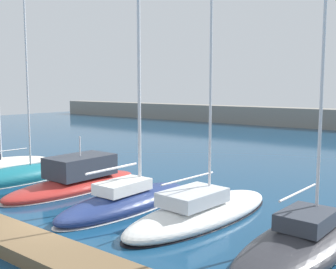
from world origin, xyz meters
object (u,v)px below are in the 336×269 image
object	(u,v)px
motorboat_red_third	(76,180)
sailboat_charcoal_sixth	(305,239)
sailboat_teal_second	(19,177)
sailboat_white_fifth	(201,211)
sailboat_navy_fourth	(127,200)

from	to	relation	value
motorboat_red_third	sailboat_charcoal_sixth	size ratio (longest dim) A/B	0.49
sailboat_teal_second	sailboat_white_fifth	bearing A→B (deg)	-82.27
motorboat_red_third	sailboat_charcoal_sixth	distance (m)	12.34
sailboat_teal_second	sailboat_white_fifth	size ratio (longest dim) A/B	0.72
sailboat_teal_second	motorboat_red_third	world-z (taller)	sailboat_teal_second
sailboat_teal_second	sailboat_white_fifth	distance (m)	11.84
sailboat_teal_second	sailboat_navy_fourth	size ratio (longest dim) A/B	0.88
motorboat_red_third	sailboat_white_fifth	bearing A→B (deg)	-89.16
sailboat_teal_second	motorboat_red_third	distance (m)	3.98
sailboat_white_fifth	sailboat_teal_second	bearing A→B (deg)	99.35
motorboat_red_third	sailboat_charcoal_sixth	bearing A→B (deg)	-90.57
sailboat_teal_second	sailboat_charcoal_sixth	xyz separation A→B (m)	(16.19, 0.66, -0.01)
sailboat_white_fifth	sailboat_charcoal_sixth	distance (m)	4.41
sailboat_teal_second	sailboat_white_fifth	xyz separation A→B (m)	(11.80, 0.97, 0.03)
motorboat_red_third	sailboat_white_fifth	size ratio (longest dim) A/B	0.45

